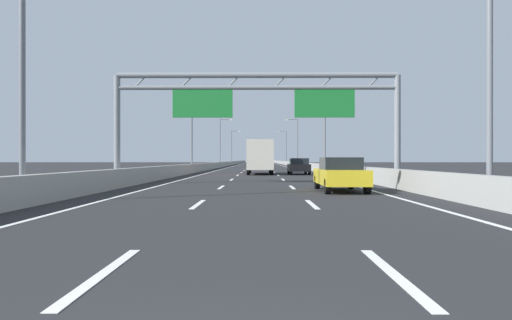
{
  "coord_description": "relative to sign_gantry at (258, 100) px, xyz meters",
  "views": [
    {
      "loc": [
        0.14,
        -2.3,
        1.42
      ],
      "look_at": [
        -0.5,
        87.3,
        1.3
      ],
      "focal_mm": 32.95,
      "sensor_mm": 36.0,
      "label": 1
    }
  ],
  "objects": [
    {
      "name": "black_car",
      "position": [
        3.75,
        17.42,
        -4.04
      ],
      "size": [
        1.87,
        4.52,
        1.53
      ],
      "color": "black",
      "rests_on": "ground_plane"
    },
    {
      "name": "lane_dash_left_17",
      "position": [
        -1.89,
        132.2,
        -4.81
      ],
      "size": [
        0.16,
        3.0,
        0.01
      ],
      "primitive_type": "cube",
      "color": "white",
      "rests_on": "ground_plane"
    },
    {
      "name": "lane_dash_left_13",
      "position": [
        -1.89,
        96.2,
        -4.81
      ],
      "size": [
        0.16,
        3.0,
        0.01
      ],
      "primitive_type": "cube",
      "color": "white",
      "rests_on": "ground_plane"
    },
    {
      "name": "sign_gantry",
      "position": [
        0.0,
        0.0,
        0.0
      ],
      "size": [
        16.27,
        0.36,
        6.36
      ],
      "color": "gray",
      "rests_on": "ground_plane"
    },
    {
      "name": "lane_dash_left_1",
      "position": [
        -1.89,
        -11.8,
        -4.81
      ],
      "size": [
        0.16,
        3.0,
        0.01
      ],
      "primitive_type": "cube",
      "color": "white",
      "rests_on": "ground_plane"
    },
    {
      "name": "streetlamp_right_near",
      "position": [
        7.38,
        -11.16,
        0.58
      ],
      "size": [
        2.58,
        0.28,
        9.5
      ],
      "color": "slate",
      "rests_on": "ground_plane"
    },
    {
      "name": "lane_dash_left_9",
      "position": [
        -1.89,
        60.2,
        -4.81
      ],
      "size": [
        0.16,
        3.0,
        0.01
      ],
      "primitive_type": "cube",
      "color": "white",
      "rests_on": "ground_plane"
    },
    {
      "name": "lane_dash_left_8",
      "position": [
        -1.89,
        51.2,
        -4.81
      ],
      "size": [
        0.16,
        3.0,
        0.01
      ],
      "primitive_type": "cube",
      "color": "white",
      "rests_on": "ground_plane"
    },
    {
      "name": "lane_dash_right_12",
      "position": [
        1.71,
        87.2,
        -4.81
      ],
      "size": [
        0.16,
        3.0,
        0.01
      ],
      "primitive_type": "cube",
      "color": "white",
      "rests_on": "ground_plane"
    },
    {
      "name": "lane_dash_left_2",
      "position": [
        -1.89,
        -2.8,
        -4.81
      ],
      "size": [
        0.16,
        3.0,
        0.01
      ],
      "primitive_type": "cube",
      "color": "white",
      "rests_on": "ground_plane"
    },
    {
      "name": "lane_dash_right_0",
      "position": [
        1.71,
        -20.8,
        -4.81
      ],
      "size": [
        0.16,
        3.0,
        0.01
      ],
      "primitive_type": "cube",
      "color": "white",
      "rests_on": "ground_plane"
    },
    {
      "name": "lane_dash_left_0",
      "position": [
        -1.89,
        -20.8,
        -4.81
      ],
      "size": [
        0.16,
        3.0,
        0.01
      ],
      "primitive_type": "cube",
      "color": "white",
      "rests_on": "ground_plane"
    },
    {
      "name": "green_car",
      "position": [
        0.08,
        53.05,
        -4.04
      ],
      "size": [
        1.83,
        4.32,
        1.52
      ],
      "color": "#1E7A38",
      "rests_on": "ground_plane"
    },
    {
      "name": "streetlamp_left_far",
      "position": [
        -7.55,
        66.45,
        0.58
      ],
      "size": [
        2.58,
        0.28,
        9.5
      ],
      "color": "slate",
      "rests_on": "ground_plane"
    },
    {
      "name": "lane_dash_right_9",
      "position": [
        1.71,
        60.2,
        -4.81
      ],
      "size": [
        0.16,
        3.0,
        0.01
      ],
      "primitive_type": "cube",
      "color": "white",
      "rests_on": "ground_plane"
    },
    {
      "name": "lane_dash_right_3",
      "position": [
        1.71,
        6.2,
        -4.81
      ],
      "size": [
        0.16,
        3.0,
        0.01
      ],
      "primitive_type": "cube",
      "color": "white",
      "rests_on": "ground_plane"
    },
    {
      "name": "lane_dash_left_16",
      "position": [
        -1.89,
        123.2,
        -4.81
      ],
      "size": [
        0.16,
        3.0,
        0.01
      ],
      "primitive_type": "cube",
      "color": "white",
      "rests_on": "ground_plane"
    },
    {
      "name": "yellow_car",
      "position": [
        3.66,
        -5.69,
        -4.04
      ],
      "size": [
        1.85,
        4.55,
        1.51
      ],
      "color": "yellow",
      "rests_on": "ground_plane"
    },
    {
      "name": "edge_line_left",
      "position": [
        -5.34,
        63.7,
        -4.81
      ],
      "size": [
        0.16,
        176.0,
        0.01
      ],
      "primitive_type": "cube",
      "color": "white",
      "rests_on": "ground_plane"
    },
    {
      "name": "lane_dash_right_15",
      "position": [
        1.71,
        114.2,
        -4.81
      ],
      "size": [
        0.16,
        3.0,
        0.01
      ],
      "primitive_type": "cube",
      "color": "white",
      "rests_on": "ground_plane"
    },
    {
      "name": "lane_dash_left_4",
      "position": [
        -1.89,
        15.2,
        -4.81
      ],
      "size": [
        0.16,
        3.0,
        0.01
      ],
      "primitive_type": "cube",
      "color": "white",
      "rests_on": "ground_plane"
    },
    {
      "name": "streetlamp_right_distant",
      "position": [
        7.38,
        105.26,
        0.58
      ],
      "size": [
        2.58,
        0.28,
        9.5
      ],
      "color": "slate",
      "rests_on": "ground_plane"
    },
    {
      "name": "lane_dash_right_5",
      "position": [
        1.71,
        24.2,
        -4.81
      ],
      "size": [
        0.16,
        3.0,
        0.01
      ],
      "primitive_type": "cube",
      "color": "white",
      "rests_on": "ground_plane"
    },
    {
      "name": "lane_dash_right_4",
      "position": [
        1.71,
        15.2,
        -4.81
      ],
      "size": [
        0.16,
        3.0,
        0.01
      ],
      "primitive_type": "cube",
      "color": "white",
      "rests_on": "ground_plane"
    },
    {
      "name": "lane_dash_right_11",
      "position": [
        1.71,
        78.2,
        -4.81
      ],
      "size": [
        0.16,
        3.0,
        0.01
      ],
      "primitive_type": "cube",
      "color": "white",
      "rests_on": "ground_plane"
    },
    {
      "name": "lane_dash_left_14",
      "position": [
        -1.89,
        105.2,
        -4.81
      ],
      "size": [
        0.16,
        3.0,
        0.01
      ],
      "primitive_type": "cube",
      "color": "white",
      "rests_on": "ground_plane"
    },
    {
      "name": "lane_dash_right_14",
      "position": [
        1.71,
        105.2,
        -4.81
      ],
      "size": [
        0.16,
        3.0,
        0.01
      ],
      "primitive_type": "cube",
      "color": "white",
      "rests_on": "ground_plane"
    },
    {
      "name": "lane_dash_right_16",
      "position": [
        1.71,
        123.2,
        -4.81
      ],
      "size": [
        0.16,
        3.0,
        0.01
      ],
      "primitive_type": "cube",
      "color": "white",
      "rests_on": "ground_plane"
    },
    {
      "name": "lane_dash_left_6",
      "position": [
        -1.89,
        33.2,
        -4.81
      ],
      "size": [
        0.16,
        3.0,
        0.01
      ],
      "primitive_type": "cube",
      "color": "white",
      "rests_on": "ground_plane"
    },
    {
      "name": "lane_dash_right_17",
      "position": [
        1.71,
        132.2,
        -4.81
      ],
      "size": [
        0.16,
        3.0,
        0.01
      ],
      "primitive_type": "cube",
      "color": "white",
      "rests_on": "ground_plane"
    },
    {
      "name": "lane_dash_left_15",
      "position": [
        -1.89,
        114.2,
        -4.81
      ],
      "size": [
        0.16,
        3.0,
        0.01
      ],
      "primitive_type": "cube",
      "color": "white",
      "rests_on": "ground_plane"
    },
    {
      "name": "lane_dash_right_13",
      "position": [
        1.71,
        96.2,
        -4.81
      ],
      "size": [
        0.16,
        3.0,
        0.01
      ],
      "primitive_type": "cube",
      "color": "white",
      "rests_on": "ground_plane"
    },
    {
      "name": "lane_dash_left_11",
      "position": [
        -1.89,
        78.2,
        -4.81
      ],
      "size": [
        0.16,
        3.0,
        0.01
      ],
      "primitive_type": "cube",
      "color": "white",
      "rests_on": "ground_plane"
    },
    {
      "name": "barrier_left",
      "position": [
        -6.99,
        85.7,
        -4.34
      ],
      "size": [
        0.45,
        220.0,
        0.95
      ],
      "color": "#9E9E99",
      "rests_on": "ground_plane"
    },
    {
      "name": "streetlamp_left_near",
      "position": [
        -7.55,
        -11.16,
        0.58
      ],
      "size": [
        2.58,
        0.28,
        9.5
      ],
      "color": "slate",
      "rests_on": "ground_plane"
    },
    {
      "name": "lane_dash_left_12",
      "position": [
        -1.89,
        87.2,
        -4.81
      ],
      "size": [
        0.16,
        3.0,
        0.01
      ],
      "primitive_type": "cube",
      "color": "white",
      "rests_on": "ground_plane"
    },
    {
      "name": "silver_car",
      "position": [
        -0.32,
        95.27,
        -4.03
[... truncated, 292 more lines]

